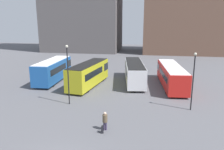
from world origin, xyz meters
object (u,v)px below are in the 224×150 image
bus_0 (53,70)px  lamp_post_0 (68,71)px  suitcase (102,130)px  lamp_post_1 (193,77)px  bus_3 (171,75)px  bus_2 (134,71)px  traveler (105,119)px  bus_1 (89,73)px

bus_0 → lamp_post_0: 10.85m
lamp_post_0 → suitcase: bearing=-49.2°
lamp_post_1 → bus_0: bearing=155.6°
bus_3 → lamp_post_0: size_ratio=1.77×
bus_2 → traveler: bus_2 is taller
bus_2 → lamp_post_1: lamp_post_1 is taller
bus_0 → suitcase: 18.22m
lamp_post_1 → bus_2: bearing=123.4°
lamp_post_0 → bus_2: bearing=58.2°
lamp_post_0 → lamp_post_1: lamp_post_0 is taller
traveler → lamp_post_0: lamp_post_0 is taller
bus_1 → lamp_post_0: lamp_post_0 is taller
suitcase → bus_0: bearing=21.8°
lamp_post_1 → bus_3: bearing=98.0°
traveler → suitcase: 0.86m
bus_1 → bus_2: size_ratio=0.91×
bus_1 → suitcase: 14.03m
bus_2 → bus_0: bearing=88.4°
suitcase → lamp_post_1: lamp_post_1 is taller
lamp_post_0 → bus_0: bearing=123.1°
bus_1 → lamp_post_1: bearing=-111.1°
bus_0 → suitcase: (10.74, -14.64, -1.49)m
bus_1 → lamp_post_0: bearing=-173.8°
traveler → lamp_post_0: 7.77m
traveler → suitcase: traveler is taller
bus_0 → lamp_post_1: 20.55m
traveler → lamp_post_0: bearing=29.6°
lamp_post_1 → bus_1: bearing=151.2°
traveler → lamp_post_0: (-5.05, 5.21, 2.79)m
bus_0 → traveler: 17.86m
bus_3 → lamp_post_0: 14.93m
bus_1 → lamp_post_1: size_ratio=1.69×
bus_1 → bus_2: bearing=-57.3°
bus_0 → lamp_post_1: (18.65, -8.46, 1.71)m
bus_0 → bus_1: (6.02, -1.52, 0.00)m
suitcase → lamp_post_0: lamp_post_0 is taller
suitcase → bus_3: bearing=-38.8°
bus_2 → lamp_post_0: lamp_post_0 is taller
bus_1 → bus_0: bearing=83.6°
bus_1 → bus_3: 11.54m
bus_0 → bus_2: 12.27m
lamp_post_0 → lamp_post_1: (12.83, 0.48, -0.29)m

